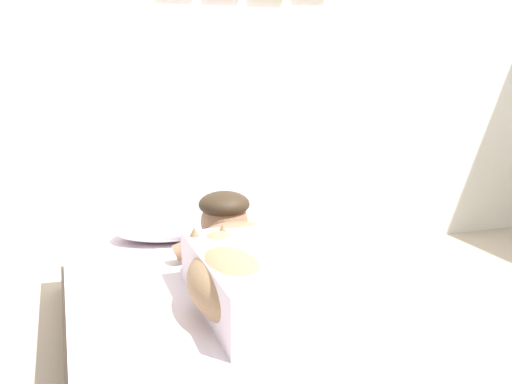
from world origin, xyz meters
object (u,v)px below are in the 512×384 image
at_px(pillow, 174,226).
at_px(cell_phone, 302,290).
at_px(person_lying, 253,261).
at_px(coffee_cup, 243,232).
at_px(dog, 229,280).
at_px(bed, 256,323).

height_order(pillow, cell_phone, pillow).
xyz_separation_m(person_lying, coffee_cup, (0.14, 0.55, -0.07)).
xyz_separation_m(person_lying, dog, (-0.12, -0.14, -0.00)).
xyz_separation_m(bed, cell_phone, (0.11, -0.16, 0.18)).
relative_size(dog, cell_phone, 4.11).
bearing_deg(person_lying, coffee_cup, 76.14).
relative_size(pillow, person_lying, 0.57).
bearing_deg(person_lying, pillow, 101.77).
distance_m(dog, coffee_cup, 0.74).
height_order(pillow, person_lying, person_lying).
distance_m(pillow, person_lying, 0.71).
xyz_separation_m(dog, coffee_cup, (0.26, 0.69, -0.07)).
distance_m(coffee_cup, cell_phone, 0.61).
xyz_separation_m(bed, pillow, (-0.19, 0.59, 0.23)).
relative_size(bed, pillow, 3.89).
distance_m(person_lying, coffee_cup, 0.57).
xyz_separation_m(pillow, cell_phone, (0.30, -0.75, -0.05)).
bearing_deg(pillow, coffee_cup, -26.18).
bearing_deg(dog, coffee_cup, 69.47).
bearing_deg(cell_phone, person_lying, 159.10).
bearing_deg(coffee_cup, pillow, 153.82).
height_order(person_lying, dog, person_lying).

